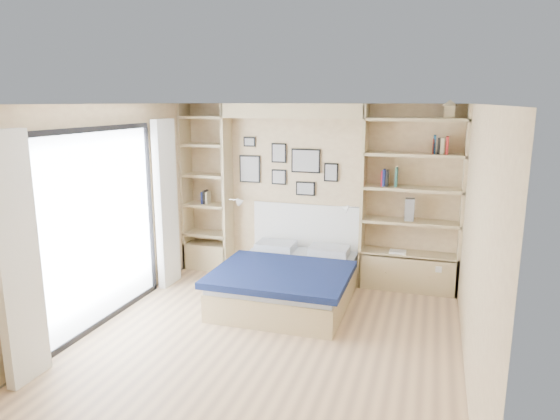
% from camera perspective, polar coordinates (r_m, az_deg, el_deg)
% --- Properties ---
extents(ground, '(4.50, 4.50, 0.00)m').
position_cam_1_polar(ground, '(5.51, -1.63, -14.97)').
color(ground, tan).
rests_on(ground, ground).
extents(room_shell, '(4.50, 4.50, 4.50)m').
position_cam_1_polar(room_shell, '(6.63, -0.58, -0.32)').
color(room_shell, '#D6B987').
rests_on(room_shell, ground).
extents(bed, '(1.65, 2.02, 1.07)m').
position_cam_1_polar(bed, '(6.52, 1.03, -7.97)').
color(bed, tan).
rests_on(bed, ground).
extents(photo_gallery, '(1.48, 0.02, 0.82)m').
position_cam_1_polar(photo_gallery, '(7.22, 0.62, 4.97)').
color(photo_gallery, black).
rests_on(photo_gallery, ground).
extents(reading_lamps, '(1.92, 0.12, 0.15)m').
position_cam_1_polar(reading_lamps, '(7.05, 1.27, 0.63)').
color(reading_lamps, silver).
rests_on(reading_lamps, ground).
extents(shelf_decor, '(3.55, 0.23, 2.03)m').
position_cam_1_polar(shelf_decor, '(6.77, 13.08, 4.94)').
color(shelf_decor, '#A51525').
rests_on(shelf_decor, ground).
extents(deck, '(3.20, 4.00, 0.05)m').
position_cam_1_polar(deck, '(7.41, -29.39, -9.29)').
color(deck, '#685D4D').
rests_on(deck, ground).
extents(deck_chair, '(0.78, 0.97, 0.85)m').
position_cam_1_polar(deck_chair, '(7.60, -24.08, -5.02)').
color(deck_chair, tan).
rests_on(deck_chair, ground).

